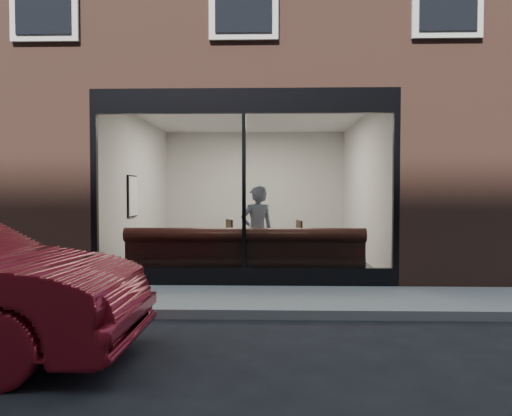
{
  "coord_description": "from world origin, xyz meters",
  "views": [
    {
      "loc": [
        0.42,
        -6.03,
        1.55
      ],
      "look_at": [
        0.19,
        2.4,
        1.26
      ],
      "focal_mm": 35.0,
      "sensor_mm": 36.0,
      "label": 1
    }
  ],
  "objects_px": {
    "cafe_chair_right": "(290,255)",
    "person": "(257,232)",
    "banquette": "(245,268)",
    "cafe_table_left": "(175,234)",
    "cafe_chair_left": "(221,253)",
    "cafe_table_right": "(277,233)"
  },
  "relations": [
    {
      "from": "person",
      "to": "cafe_chair_left",
      "type": "bearing_deg",
      "value": -84.38
    },
    {
      "from": "cafe_table_left",
      "to": "person",
      "type": "bearing_deg",
      "value": -17.76
    },
    {
      "from": "cafe_table_left",
      "to": "cafe_chair_right",
      "type": "height_order",
      "value": "cafe_table_left"
    },
    {
      "from": "banquette",
      "to": "cafe_table_left",
      "type": "height_order",
      "value": "cafe_table_left"
    },
    {
      "from": "cafe_table_left",
      "to": "cafe_table_right",
      "type": "height_order",
      "value": "cafe_table_left"
    },
    {
      "from": "cafe_table_left",
      "to": "cafe_table_right",
      "type": "bearing_deg",
      "value": 8.22
    },
    {
      "from": "person",
      "to": "cafe_chair_left",
      "type": "height_order",
      "value": "person"
    },
    {
      "from": "banquette",
      "to": "cafe_chair_right",
      "type": "distance_m",
      "value": 1.83
    },
    {
      "from": "cafe_chair_left",
      "to": "cafe_table_right",
      "type": "bearing_deg",
      "value": 125.63
    },
    {
      "from": "cafe_chair_right",
      "to": "person",
      "type": "bearing_deg",
      "value": 54.84
    },
    {
      "from": "cafe_table_right",
      "to": "cafe_chair_right",
      "type": "distance_m",
      "value": 0.79
    },
    {
      "from": "cafe_table_left",
      "to": "cafe_chair_left",
      "type": "xyz_separation_m",
      "value": [
        0.75,
        1.09,
        -0.5
      ]
    },
    {
      "from": "cafe_chair_left",
      "to": "banquette",
      "type": "bearing_deg",
      "value": 88.4
    },
    {
      "from": "cafe_chair_left",
      "to": "cafe_table_left",
      "type": "bearing_deg",
      "value": 36.05
    },
    {
      "from": "cafe_table_left",
      "to": "banquette",
      "type": "bearing_deg",
      "value": -30.62
    },
    {
      "from": "cafe_table_right",
      "to": "cafe_chair_right",
      "type": "relative_size",
      "value": 1.27
    },
    {
      "from": "person",
      "to": "cafe_chair_left",
      "type": "xyz_separation_m",
      "value": [
        -0.81,
        1.59,
        -0.58
      ]
    },
    {
      "from": "person",
      "to": "cafe_chair_right",
      "type": "bearing_deg",
      "value": -136.96
    },
    {
      "from": "cafe_chair_left",
      "to": "cafe_chair_right",
      "type": "xyz_separation_m",
      "value": [
        1.44,
        -0.27,
        0.0
      ]
    },
    {
      "from": "banquette",
      "to": "cafe_chair_left",
      "type": "distance_m",
      "value": 2.0
    },
    {
      "from": "cafe_chair_right",
      "to": "cafe_table_right",
      "type": "bearing_deg",
      "value": 53.82
    },
    {
      "from": "banquette",
      "to": "cafe_table_left",
      "type": "relative_size",
      "value": 6.34
    }
  ]
}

